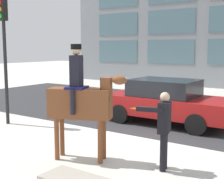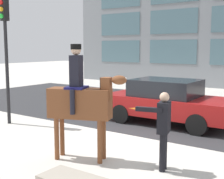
% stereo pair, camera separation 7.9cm
% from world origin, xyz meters
% --- Properties ---
extents(ground_plane, '(80.00, 80.00, 0.00)m').
position_xyz_m(ground_plane, '(0.00, 0.00, 0.00)').
color(ground_plane, beige).
extents(road_surface, '(24.40, 8.50, 0.01)m').
position_xyz_m(road_surface, '(0.00, 4.75, 0.00)').
color(road_surface, '#2D2D30').
rests_on(road_surface, ground_plane).
extents(mounted_horse_lead, '(1.79, 0.93, 2.63)m').
position_xyz_m(mounted_horse_lead, '(0.02, -1.83, 1.37)').
color(mounted_horse_lead, brown).
rests_on(mounted_horse_lead, ground_plane).
extents(pedestrian_bystander, '(0.81, 0.59, 1.65)m').
position_xyz_m(pedestrian_bystander, '(1.83, -1.37, 0.97)').
color(pedestrian_bystander, black).
rests_on(pedestrian_bystander, ground_plane).
extents(street_car_near_lane, '(4.27, 1.98, 1.49)m').
position_xyz_m(street_car_near_lane, '(0.16, 2.48, 0.77)').
color(street_car_near_lane, maroon).
rests_on(street_car_near_lane, ground_plane).
extents(traffic_light, '(0.24, 0.29, 4.14)m').
position_xyz_m(traffic_light, '(-4.24, -0.61, 2.77)').
color(traffic_light, black).
rests_on(traffic_light, ground_plane).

